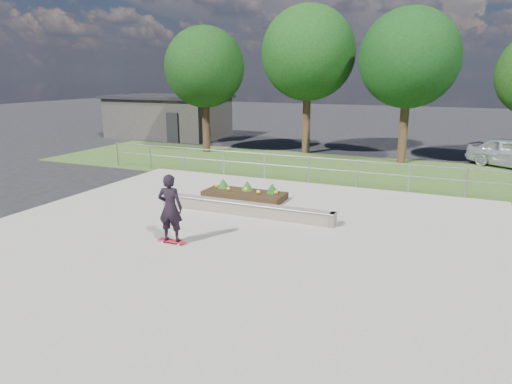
% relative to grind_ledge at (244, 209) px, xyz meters
% --- Properties ---
extents(ground, '(120.00, 120.00, 0.00)m').
position_rel_grind_ledge_xyz_m(ground, '(0.59, -2.35, -0.26)').
color(ground, black).
rests_on(ground, ground).
extents(grass_verge, '(30.00, 8.00, 0.02)m').
position_rel_grind_ledge_xyz_m(grass_verge, '(0.59, 8.65, -0.25)').
color(grass_verge, '#344F1F').
rests_on(grass_verge, ground).
extents(concrete_slab, '(15.00, 15.00, 0.06)m').
position_rel_grind_ledge_xyz_m(concrete_slab, '(0.59, -2.35, -0.23)').
color(concrete_slab, gray).
rests_on(concrete_slab, ground).
extents(fence, '(20.06, 0.06, 1.20)m').
position_rel_grind_ledge_xyz_m(fence, '(0.59, 5.15, 0.51)').
color(fence, gray).
rests_on(fence, ground).
extents(building, '(8.40, 5.40, 3.00)m').
position_rel_grind_ledge_xyz_m(building, '(-13.41, 15.64, 1.25)').
color(building, '#2E2C29').
rests_on(building, ground).
extents(tree_far_left, '(4.55, 4.55, 7.15)m').
position_rel_grind_ledge_xyz_m(tree_far_left, '(-7.41, 10.65, 4.59)').
color(tree_far_left, black).
rests_on(tree_far_left, ground).
extents(tree_mid_left, '(5.25, 5.25, 8.25)m').
position_rel_grind_ledge_xyz_m(tree_mid_left, '(-1.91, 12.65, 5.34)').
color(tree_mid_left, '#352215').
rests_on(tree_mid_left, ground).
extents(tree_mid_right, '(4.90, 4.90, 7.70)m').
position_rel_grind_ledge_xyz_m(tree_mid_right, '(3.59, 11.65, 4.97)').
color(tree_mid_right, '#342415').
rests_on(tree_mid_right, ground).
extents(grind_ledge, '(6.00, 0.44, 0.43)m').
position_rel_grind_ledge_xyz_m(grind_ledge, '(0.00, 0.00, 0.00)').
color(grind_ledge, '#6B5C4F').
rests_on(grind_ledge, concrete_slab).
extents(planter_bed, '(3.00, 1.20, 0.61)m').
position_rel_grind_ledge_xyz_m(planter_bed, '(-0.84, 1.86, -0.02)').
color(planter_bed, black).
rests_on(planter_bed, concrete_slab).
extents(skateboarder, '(0.80, 0.56, 1.91)m').
position_rel_grind_ledge_xyz_m(skateboarder, '(-0.69, -3.14, 0.78)').
color(skateboarder, white).
rests_on(skateboarder, concrete_slab).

